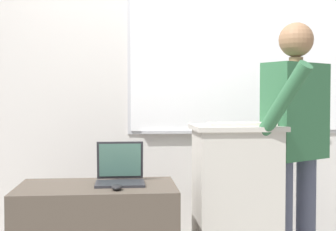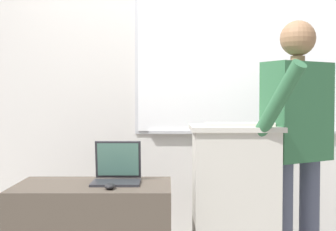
{
  "view_description": "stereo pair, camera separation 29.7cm",
  "coord_description": "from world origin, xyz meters",
  "views": [
    {
      "loc": [
        -0.33,
        -2.5,
        1.22
      ],
      "look_at": [
        -0.05,
        0.45,
        1.12
      ],
      "focal_mm": 50.0,
      "sensor_mm": 36.0,
      "label": 1
    },
    {
      "loc": [
        -0.04,
        -2.51,
        1.22
      ],
      "look_at": [
        -0.05,
        0.45,
        1.12
      ],
      "focal_mm": 50.0,
      "sensor_mm": 36.0,
      "label": 2
    }
  ],
  "objects": [
    {
      "name": "lectern_podium",
      "position": [
        0.38,
        0.41,
        0.53
      ],
      "size": [
        0.55,
        0.44,
        1.05
      ],
      "color": "#BCB7AD",
      "rests_on": "ground_plane"
    },
    {
      "name": "laptop",
      "position": [
        -0.36,
        0.39,
        0.77
      ],
      "size": [
        0.3,
        0.26,
        0.25
      ],
      "color": "#28282D",
      "rests_on": "side_desk"
    },
    {
      "name": "wireless_keyboard",
      "position": [
        0.4,
        0.36,
        1.06
      ],
      "size": [
        0.42,
        0.14,
        0.02
      ],
      "color": "beige",
      "rests_on": "lectern_podium"
    },
    {
      "name": "person_presenter",
      "position": [
        0.78,
        0.44,
        1.0
      ],
      "size": [
        0.61,
        0.72,
        1.72
      ],
      "rotation": [
        0.0,
        0.0,
        0.54
      ],
      "color": "#474C60",
      "rests_on": "ground_plane"
    },
    {
      "name": "computer_mouse_by_laptop",
      "position": [
        -0.37,
        0.17,
        0.72
      ],
      "size": [
        0.06,
        0.1,
        0.03
      ],
      "color": "black",
      "rests_on": "side_desk"
    },
    {
      "name": "computer_mouse_by_keyboard",
      "position": [
        0.61,
        0.35,
        1.07
      ],
      "size": [
        0.06,
        0.1,
        0.03
      ],
      "color": "silver",
      "rests_on": "lectern_podium"
    },
    {
      "name": "back_wall",
      "position": [
        0.02,
        1.29,
        1.32
      ],
      "size": [
        6.4,
        0.17,
        2.62
      ],
      "color": "silver",
      "rests_on": "ground_plane"
    }
  ]
}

